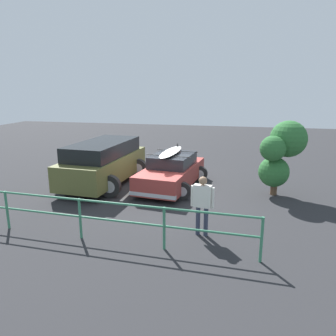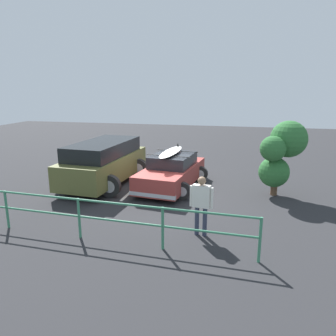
{
  "view_description": "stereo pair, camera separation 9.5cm",
  "coord_description": "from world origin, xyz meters",
  "px_view_note": "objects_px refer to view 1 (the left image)",
  "views": [
    {
      "loc": [
        -2.81,
        12.08,
        3.98
      ],
      "look_at": [
        -0.17,
        0.27,
        0.95
      ],
      "focal_mm": 35.0,
      "sensor_mm": 36.0,
      "label": 1
    },
    {
      "loc": [
        -2.9,
        12.06,
        3.98
      ],
      "look_at": [
        -0.17,
        0.27,
        0.95
      ],
      "focal_mm": 35.0,
      "sensor_mm": 36.0,
      "label": 2
    }
  ],
  "objects_px": {
    "bush_near_left": "(281,150)",
    "person_bystander": "(202,200)",
    "sedan_car": "(172,172)",
    "suv_car": "(104,162)"
  },
  "relations": [
    {
      "from": "bush_near_left",
      "to": "person_bystander",
      "type": "bearing_deg",
      "value": 59.59
    },
    {
      "from": "sedan_car",
      "to": "suv_car",
      "type": "relative_size",
      "value": 0.86
    },
    {
      "from": "suv_car",
      "to": "person_bystander",
      "type": "height_order",
      "value": "suv_car"
    },
    {
      "from": "bush_near_left",
      "to": "suv_car",
      "type": "bearing_deg",
      "value": 0.93
    },
    {
      "from": "sedan_car",
      "to": "bush_near_left",
      "type": "height_order",
      "value": "bush_near_left"
    },
    {
      "from": "suv_car",
      "to": "person_bystander",
      "type": "relative_size",
      "value": 2.99
    },
    {
      "from": "person_bystander",
      "to": "suv_car",
      "type": "bearing_deg",
      "value": -40.87
    },
    {
      "from": "sedan_car",
      "to": "bush_near_left",
      "type": "bearing_deg",
      "value": 178.58
    },
    {
      "from": "sedan_car",
      "to": "bush_near_left",
      "type": "xyz_separation_m",
      "value": [
        -4.1,
        0.1,
        1.06
      ]
    },
    {
      "from": "suv_car",
      "to": "bush_near_left",
      "type": "bearing_deg",
      "value": -179.07
    }
  ]
}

